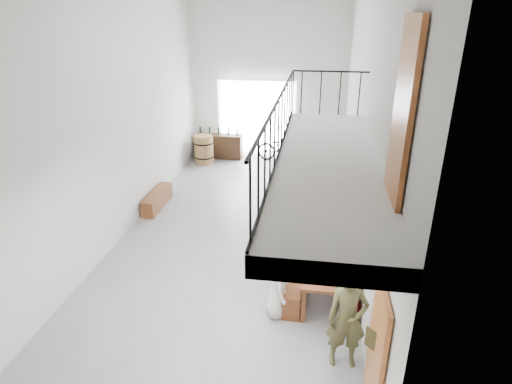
% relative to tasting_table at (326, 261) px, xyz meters
% --- Properties ---
extents(floor, '(12.00, 12.00, 0.00)m').
position_rel_tasting_table_xyz_m(floor, '(-2.11, 2.12, -0.71)').
color(floor, slate).
rests_on(floor, ground).
extents(room_walls, '(12.00, 12.00, 12.00)m').
position_rel_tasting_table_xyz_m(room_walls, '(-2.11, 2.12, 2.85)').
color(room_walls, silver).
rests_on(room_walls, ground).
extents(gateway_portal, '(2.80, 0.08, 2.80)m').
position_rel_tasting_table_xyz_m(gateway_portal, '(-2.51, 8.06, 0.69)').
color(gateway_portal, white).
rests_on(gateway_portal, ground).
extents(right_wall_decor, '(0.07, 8.28, 5.07)m').
position_rel_tasting_table_xyz_m(right_wall_decor, '(0.59, 0.25, 1.04)').
color(right_wall_decor, '#AC6029').
rests_on(right_wall_decor, ground).
extents(balcony, '(1.52, 5.62, 4.00)m').
position_rel_tasting_table_xyz_m(balcony, '(-0.13, -1.01, 2.26)').
color(balcony, white).
rests_on(balcony, ground).
extents(tasting_table, '(0.89, 2.15, 0.79)m').
position_rel_tasting_table_xyz_m(tasting_table, '(0.00, 0.00, 0.00)').
color(tasting_table, brown).
rests_on(tasting_table, ground).
extents(bench_inner, '(0.35, 2.05, 0.47)m').
position_rel_tasting_table_xyz_m(bench_inner, '(-0.57, 0.07, -0.47)').
color(bench_inner, brown).
rests_on(bench_inner, ground).
extents(bench_wall, '(0.37, 2.06, 0.47)m').
position_rel_tasting_table_xyz_m(bench_wall, '(0.46, 0.01, -0.47)').
color(bench_wall, brown).
rests_on(bench_wall, ground).
extents(tableware, '(0.57, 1.19, 0.35)m').
position_rel_tasting_table_xyz_m(tableware, '(0.10, -0.21, 0.23)').
color(tableware, black).
rests_on(tableware, tasting_table).
extents(side_bench, '(0.34, 1.56, 0.44)m').
position_rel_tasting_table_xyz_m(side_bench, '(-4.61, 3.30, -0.49)').
color(side_bench, brown).
rests_on(side_bench, ground).
extents(oak_barrel, '(0.69, 0.69, 1.02)m').
position_rel_tasting_table_xyz_m(oak_barrel, '(-4.27, 7.08, -0.20)').
color(oak_barrel, olive).
rests_on(oak_barrel, ground).
extents(serving_counter, '(1.67, 0.46, 0.88)m').
position_rel_tasting_table_xyz_m(serving_counter, '(-3.86, 7.77, -0.27)').
color(serving_counter, '#312010').
rests_on(serving_counter, ground).
extents(counter_bottles, '(1.43, 0.14, 0.28)m').
position_rel_tasting_table_xyz_m(counter_bottles, '(-3.86, 7.76, 0.31)').
color(counter_bottles, black).
rests_on(counter_bottles, serving_counter).
extents(guest_left_a, '(0.54, 0.73, 1.37)m').
position_rel_tasting_table_xyz_m(guest_left_a, '(-0.83, -0.76, -0.02)').
color(guest_left_a, white).
rests_on(guest_left_a, ground).
extents(guest_left_b, '(0.37, 0.45, 1.07)m').
position_rel_tasting_table_xyz_m(guest_left_b, '(-0.79, -0.13, -0.17)').
color(guest_left_b, '#215B70').
rests_on(guest_left_b, ground).
extents(guest_left_c, '(0.66, 0.73, 1.24)m').
position_rel_tasting_table_xyz_m(guest_left_c, '(-0.80, 0.35, -0.09)').
color(guest_left_c, white).
rests_on(guest_left_c, ground).
extents(guest_left_d, '(0.78, 0.97, 1.31)m').
position_rel_tasting_table_xyz_m(guest_left_d, '(-0.72, 0.89, -0.05)').
color(guest_left_d, '#215B70').
rests_on(guest_left_d, ground).
extents(guest_right_a, '(0.48, 0.77, 1.22)m').
position_rel_tasting_table_xyz_m(guest_right_a, '(0.60, -0.60, -0.09)').
color(guest_right_a, '#B51F29').
rests_on(guest_right_a, ground).
extents(guest_right_b, '(0.68, 1.16, 1.19)m').
position_rel_tasting_table_xyz_m(guest_right_b, '(0.57, 0.02, -0.11)').
color(guest_right_b, black).
rests_on(guest_right_b, ground).
extents(guest_right_c, '(0.53, 0.68, 1.24)m').
position_rel_tasting_table_xyz_m(guest_right_c, '(0.49, 0.76, -0.08)').
color(guest_right_c, white).
rests_on(guest_right_c, ground).
extents(host_standing, '(0.65, 0.46, 1.67)m').
position_rel_tasting_table_xyz_m(host_standing, '(0.31, -1.77, 0.13)').
color(host_standing, '#4C4C2B').
rests_on(host_standing, ground).
extents(potted_plant, '(0.42, 0.39, 0.38)m').
position_rel_tasting_table_xyz_m(potted_plant, '(0.34, 2.50, -0.52)').
color(potted_plant, '#1B4616').
rests_on(potted_plant, ground).
extents(bicycle_near, '(2.01, 0.93, 1.02)m').
position_rel_tasting_table_xyz_m(bicycle_near, '(-1.47, 7.69, -0.20)').
color(bicycle_near, black).
rests_on(bicycle_near, ground).
extents(bicycle_far, '(1.85, 0.91, 1.07)m').
position_rel_tasting_table_xyz_m(bicycle_far, '(-0.56, 7.33, -0.17)').
color(bicycle_far, black).
rests_on(bicycle_far, ground).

